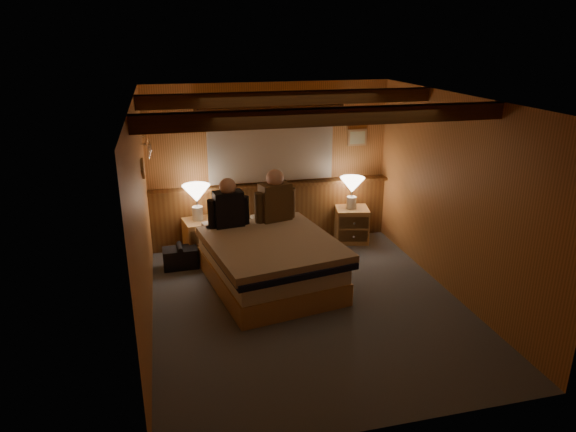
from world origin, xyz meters
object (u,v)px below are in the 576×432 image
object	(u,v)px
person_right	(275,199)
duffel_bag	(180,257)
bed	(269,260)
nightstand_left	(203,238)
lamp_right	(352,187)
person_left	(228,206)
nightstand_right	(352,225)
lamp_left	(197,196)

from	to	relation	value
person_right	duffel_bag	bearing A→B (deg)	158.19
bed	nightstand_left	size ratio (longest dim) A/B	3.77
lamp_right	person_left	xyz separation A→B (m)	(-1.94, -0.59, 0.04)
lamp_right	person_left	size ratio (longest dim) A/B	0.71
lamp_right	duffel_bag	size ratio (longest dim) A/B	1.02
person_left	duffel_bag	size ratio (longest dim) A/B	1.43
nightstand_left	nightstand_right	world-z (taller)	nightstand_left
nightstand_right	person_left	world-z (taller)	person_left
person_left	duffel_bag	xyz separation A→B (m)	(-0.66, 0.25, -0.77)
bed	nightstand_left	world-z (taller)	bed
duffel_bag	lamp_right	bearing A→B (deg)	5.78
lamp_left	lamp_right	distance (m)	2.30
person_left	bed	bearing A→B (deg)	-59.18
lamp_left	duffel_bag	size ratio (longest dim) A/B	1.08
person_left	lamp_right	bearing A→B (deg)	9.90
bed	nightstand_right	world-z (taller)	bed
nightstand_left	lamp_left	size ratio (longest dim) A/B	1.10
lamp_left	person_right	xyz separation A→B (m)	(1.01, -0.55, 0.04)
bed	nightstand_right	bearing A→B (deg)	26.78
lamp_left	person_left	world-z (taller)	person_left
lamp_left	person_left	size ratio (longest dim) A/B	0.75
lamp_left	person_right	size ratio (longest dim) A/B	0.70
nightstand_left	lamp_right	size ratio (longest dim) A/B	1.16
nightstand_right	lamp_right	size ratio (longest dim) A/B	1.17
nightstand_right	person_right	distance (m)	1.56
lamp_right	duffel_bag	world-z (taller)	lamp_right
bed	nightstand_right	xyz separation A→B (m)	(1.53, 1.14, -0.07)
bed	nightstand_right	distance (m)	1.91
person_right	duffel_bag	size ratio (longest dim) A/B	1.55
person_left	nightstand_right	bearing A→B (deg)	9.86
lamp_left	duffel_bag	xyz separation A→B (m)	(-0.29, -0.38, -0.75)
bed	duffel_bag	size ratio (longest dim) A/B	4.47
nightstand_right	bed	bearing A→B (deg)	-131.22
lamp_right	person_left	distance (m)	2.03
nightstand_left	bed	bearing A→B (deg)	-67.24
person_left	person_right	distance (m)	0.65
person_right	bed	bearing A→B (deg)	-123.41
nightstand_left	lamp_left	bearing A→B (deg)	132.61
nightstand_left	person_left	world-z (taller)	person_left
lamp_right	duffel_bag	bearing A→B (deg)	-172.54
duffel_bag	person_right	bearing A→B (deg)	-9.19
nightstand_right	duffel_bag	size ratio (longest dim) A/B	1.20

